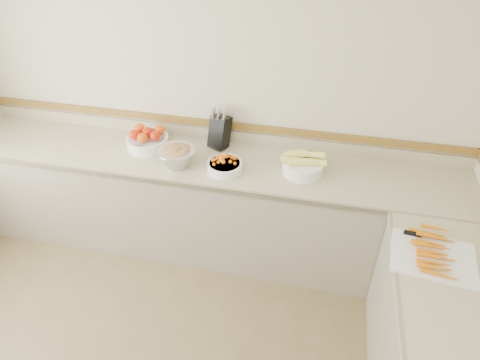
% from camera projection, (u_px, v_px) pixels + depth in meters
% --- Properties ---
extents(back_wall, '(4.00, 0.00, 4.00)m').
position_uv_depth(back_wall, '(214.00, 94.00, 3.31)').
color(back_wall, beige).
rests_on(back_wall, ground_plane).
extents(counter_back, '(4.00, 0.65, 1.08)m').
position_uv_depth(counter_back, '(207.00, 204.00, 3.56)').
color(counter_back, tan).
rests_on(counter_back, ground_plane).
extents(knife_block, '(0.20, 0.21, 0.34)m').
position_uv_depth(knife_block, '(220.00, 131.00, 3.37)').
color(knife_block, black).
rests_on(knife_block, counter_back).
extents(tomato_bowl, '(0.34, 0.34, 0.16)m').
position_uv_depth(tomato_bowl, '(147.00, 139.00, 3.41)').
color(tomato_bowl, white).
rests_on(tomato_bowl, counter_back).
extents(cherry_tomato_bowl, '(0.26, 0.26, 0.15)m').
position_uv_depth(cherry_tomato_bowl, '(225.00, 165.00, 3.15)').
color(cherry_tomato_bowl, white).
rests_on(cherry_tomato_bowl, counter_back).
extents(corn_bowl, '(0.34, 0.31, 0.18)m').
position_uv_depth(corn_bowl, '(303.00, 164.00, 3.13)').
color(corn_bowl, white).
rests_on(corn_bowl, counter_back).
extents(rhubarb_bowl, '(0.29, 0.29, 0.17)m').
position_uv_depth(rhubarb_bowl, '(177.00, 155.00, 3.19)').
color(rhubarb_bowl, '#B2B2BA').
rests_on(rhubarb_bowl, counter_back).
extents(cutting_board, '(0.50, 0.44, 0.07)m').
position_uv_depth(cutting_board, '(433.00, 254.00, 2.47)').
color(cutting_board, white).
rests_on(cutting_board, counter_right).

